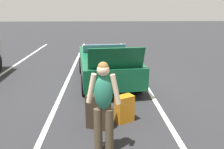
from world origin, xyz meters
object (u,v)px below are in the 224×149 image
convertible_car (106,63)px  traveler_person (103,103)px  suitcase_large_black (99,111)px  suitcase_medium_bright (124,109)px

convertible_car → traveler_person: size_ratio=2.61×
convertible_car → suitcase_large_black: (-3.50, 0.24, -0.22)m
convertible_car → suitcase_medium_bright: bearing=179.7°
suitcase_medium_bright → convertible_car: bearing=157.2°
suitcase_medium_bright → suitcase_large_black: bearing=-97.2°
convertible_car → traveler_person: traveler_person is taller
convertible_car → suitcase_medium_bright: convertible_car is taller
convertible_car → suitcase_large_black: convertible_car is taller
suitcase_large_black → traveler_person: (-0.87, -0.10, 0.56)m
convertible_car → suitcase_large_black: 3.52m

